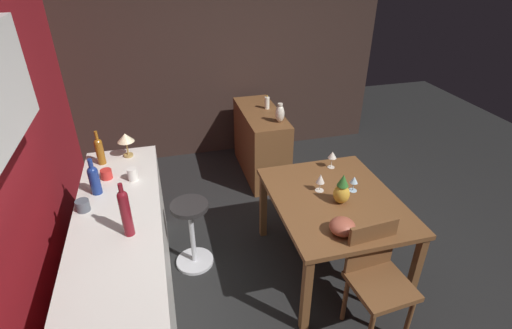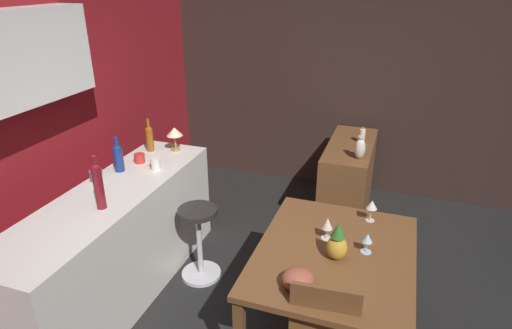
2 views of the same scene
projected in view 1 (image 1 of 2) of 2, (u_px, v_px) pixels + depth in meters
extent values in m
plane|color=black|center=(299.00, 274.00, 3.42)|extent=(9.00, 9.00, 0.00)
cube|color=#33231E|center=(211.00, 57.00, 4.84)|extent=(0.10, 4.40, 2.60)
cube|color=brown|center=(335.00, 200.00, 3.15)|extent=(1.23, 0.99, 0.04)
cube|color=brown|center=(306.00, 296.00, 2.77)|extent=(0.06, 0.06, 0.70)
cube|color=brown|center=(263.00, 206.00, 3.71)|extent=(0.06, 0.06, 0.70)
cube|color=brown|center=(415.00, 272.00, 2.96)|extent=(0.06, 0.06, 0.70)
cube|color=brown|center=(348.00, 192.00, 3.91)|extent=(0.06, 0.06, 0.70)
cube|color=silver|center=(127.00, 265.00, 2.89)|extent=(2.10, 0.60, 0.90)
cube|color=brown|center=(261.00, 143.00, 4.75)|extent=(1.10, 0.44, 0.82)
cube|color=brown|center=(381.00, 286.00, 2.70)|extent=(0.43, 0.43, 0.04)
cube|color=brown|center=(371.00, 247.00, 2.74)|extent=(0.06, 0.38, 0.42)
cylinder|color=brown|center=(408.00, 321.00, 2.73)|extent=(0.04, 0.04, 0.44)
cylinder|color=brown|center=(381.00, 288.00, 2.99)|extent=(0.04, 0.04, 0.44)
cylinder|color=brown|center=(345.00, 299.00, 2.90)|extent=(0.04, 0.04, 0.44)
cylinder|color=#262323|center=(189.00, 206.00, 3.23)|extent=(0.32, 0.32, 0.04)
cylinder|color=silver|center=(192.00, 236.00, 3.39)|extent=(0.04, 0.04, 0.61)
cylinder|color=silver|center=(195.00, 261.00, 3.54)|extent=(0.34, 0.34, 0.03)
cylinder|color=silver|center=(319.00, 190.00, 3.24)|extent=(0.07, 0.07, 0.00)
cylinder|color=silver|center=(320.00, 186.00, 3.22)|extent=(0.01, 0.01, 0.07)
cone|color=silver|center=(320.00, 179.00, 3.18)|extent=(0.07, 0.07, 0.08)
cylinder|color=silver|center=(353.00, 190.00, 3.24)|extent=(0.07, 0.07, 0.00)
cylinder|color=silver|center=(353.00, 186.00, 3.22)|extent=(0.01, 0.01, 0.07)
cone|color=silver|center=(354.00, 180.00, 3.18)|extent=(0.07, 0.07, 0.06)
cylinder|color=silver|center=(331.00, 167.00, 3.57)|extent=(0.07, 0.07, 0.00)
cylinder|color=silver|center=(332.00, 162.00, 3.55)|extent=(0.01, 0.01, 0.10)
cone|color=silver|center=(332.00, 155.00, 3.51)|extent=(0.08, 0.08, 0.06)
ellipsoid|color=gold|center=(341.00, 194.00, 3.05)|extent=(0.13, 0.13, 0.16)
cone|color=#2D6B28|center=(343.00, 180.00, 2.99)|extent=(0.09, 0.09, 0.10)
ellipsoid|color=#9E4C38|center=(342.00, 226.00, 2.74)|extent=(0.19, 0.19, 0.12)
cylinder|color=maroon|center=(126.00, 215.00, 2.44)|extent=(0.07, 0.07, 0.30)
sphere|color=maroon|center=(122.00, 196.00, 2.36)|extent=(0.07, 0.07, 0.07)
cylinder|color=maroon|center=(121.00, 189.00, 2.34)|extent=(0.03, 0.03, 0.07)
cylinder|color=navy|center=(95.00, 182.00, 2.88)|extent=(0.08, 0.08, 0.19)
sphere|color=navy|center=(92.00, 171.00, 2.83)|extent=(0.08, 0.08, 0.08)
cylinder|color=navy|center=(91.00, 164.00, 2.80)|extent=(0.03, 0.03, 0.08)
cylinder|color=#8C5114|center=(100.00, 153.00, 3.26)|extent=(0.07, 0.07, 0.20)
sphere|color=#8C5114|center=(98.00, 143.00, 3.22)|extent=(0.07, 0.07, 0.07)
cylinder|color=#8C5114|center=(96.00, 136.00, 3.18)|extent=(0.03, 0.03, 0.08)
cylinder|color=white|center=(133.00, 174.00, 3.06)|extent=(0.08, 0.08, 0.10)
torus|color=white|center=(132.00, 171.00, 3.10)|extent=(0.05, 0.01, 0.05)
cylinder|color=red|center=(106.00, 174.00, 3.09)|extent=(0.09, 0.09, 0.08)
torus|color=red|center=(107.00, 170.00, 3.13)|extent=(0.05, 0.01, 0.05)
cylinder|color=#515660|center=(83.00, 206.00, 2.71)|extent=(0.09, 0.09, 0.08)
torus|color=#515660|center=(84.00, 200.00, 2.76)|extent=(0.05, 0.01, 0.05)
cylinder|color=#A58447|center=(129.00, 155.00, 3.42)|extent=(0.08, 0.08, 0.02)
cylinder|color=#A58447|center=(127.00, 148.00, 3.39)|extent=(0.02, 0.02, 0.13)
cone|color=beige|center=(125.00, 138.00, 3.34)|extent=(0.14, 0.14, 0.08)
cylinder|color=white|center=(267.00, 103.00, 4.59)|extent=(0.06, 0.06, 0.14)
ellipsoid|color=yellow|center=(267.00, 96.00, 4.55)|extent=(0.01, 0.01, 0.03)
ellipsoid|color=beige|center=(280.00, 114.00, 4.23)|extent=(0.10, 0.10, 0.20)
cylinder|color=beige|center=(280.00, 104.00, 4.18)|extent=(0.06, 0.06, 0.02)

